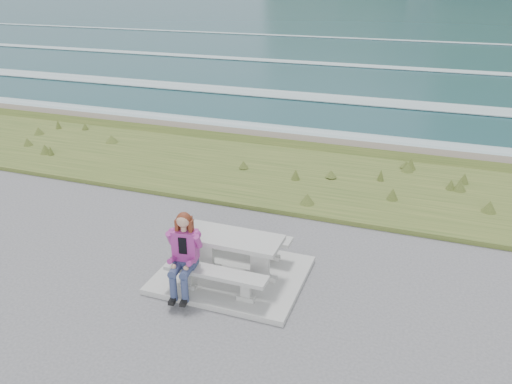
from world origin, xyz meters
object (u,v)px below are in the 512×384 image
bench_seaward (246,238)px  seated_woman (183,265)px  bench_landward (216,276)px  picnic_table (232,244)px

bench_seaward → seated_woman: size_ratio=1.25×
bench_landward → bench_seaward: size_ratio=1.00×
bench_landward → bench_seaward: (0.00, 1.40, 0.00)m
bench_seaward → seated_woman: bearing=-109.1°
bench_seaward → seated_woman: 1.63m
bench_landward → seated_woman: seated_woman is taller
picnic_table → seated_woman: (-0.53, -0.84, -0.05)m
bench_seaward → seated_woman: seated_woman is taller
seated_woman → picnic_table: bearing=49.5°
bench_landward → seated_woman: bearing=-165.7°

